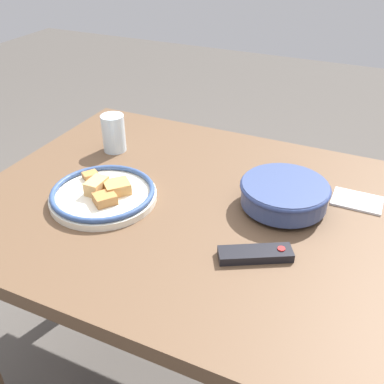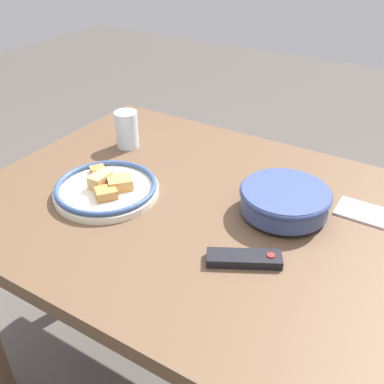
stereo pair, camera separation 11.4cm
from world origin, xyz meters
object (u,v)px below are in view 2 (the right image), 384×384
object	(u,v)px
noodle_bowl	(285,200)
tv_remote	(244,259)
food_plate	(107,188)
drinking_glass	(127,129)

from	to	relation	value
noodle_bowl	tv_remote	size ratio (longest dim) A/B	1.37
noodle_bowl	food_plate	bearing A→B (deg)	20.34
food_plate	drinking_glass	world-z (taller)	drinking_glass
noodle_bowl	tv_remote	distance (m)	0.22
food_plate	drinking_glass	bearing A→B (deg)	-62.84
food_plate	tv_remote	xyz separation A→B (m)	(-0.43, 0.05, -0.01)
food_plate	noodle_bowl	bearing A→B (deg)	-159.66
drinking_glass	food_plate	bearing A→B (deg)	117.16
tv_remote	drinking_glass	world-z (taller)	drinking_glass
noodle_bowl	tv_remote	world-z (taller)	noodle_bowl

